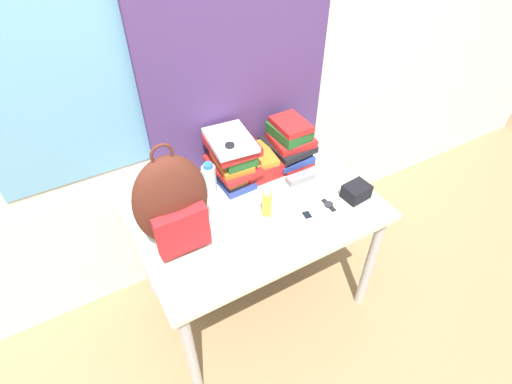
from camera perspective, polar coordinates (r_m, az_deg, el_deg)
The scene contains 15 objects.
ground_plane at distance 2.37m, azimuth 5.00°, elevation -21.37°, with size 12.00×12.00×0.00m, color #8C704C.
wall_back at distance 2.00m, azimuth -7.11°, elevation 16.38°, with size 6.00×0.06×2.50m.
curtain_blue at distance 2.01m, azimuth -2.40°, elevation 16.80°, with size 0.99×0.04×2.50m.
desk at distance 2.01m, azimuth 0.00°, elevation -4.12°, with size 1.16×0.78×0.76m.
backpack at distance 1.67m, azimuth -11.87°, elevation -1.73°, with size 0.32×0.20×0.52m.
book_stack_left at distance 2.00m, azimuth -3.42°, elevation 4.87°, with size 0.23×0.29×0.27m.
book_stack_center at distance 2.11m, azimuth 0.01°, elevation 4.31°, with size 0.23×0.25×0.11m.
book_stack_right at distance 2.16m, azimuth 4.69°, elevation 7.04°, with size 0.24×0.28×0.25m.
water_bottle at distance 1.94m, azimuth -6.65°, elevation 1.53°, with size 0.07×0.07×0.20m.
sports_bottle at distance 1.95m, azimuth -3.58°, elevation 3.33°, with size 0.07×0.07×0.28m.
sunscreen_bottle at distance 1.86m, azimuth 1.58°, elevation -1.64°, with size 0.05×0.05×0.15m.
cell_phone at distance 1.90m, azimuth 7.27°, elevation -3.43°, with size 0.06×0.11×0.02m.
sunglasses_case at distance 2.08m, azimuth 6.36°, elevation 2.03°, with size 0.15×0.06×0.04m.
camera_pouch at distance 2.02m, azimuth 14.13°, elevation 0.06°, with size 0.13×0.11×0.07m.
wristwatch at distance 1.97m, azimuth 10.35°, elevation -1.81°, with size 0.04×0.09×0.01m.
Camera 1 is at (-0.68, -0.81, 2.12)m, focal length 28.00 mm.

